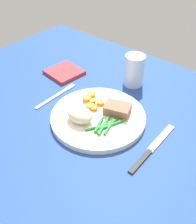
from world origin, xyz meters
TOP-DOWN VIEW (x-y plane):
  - dining_table at (0.00, 0.00)cm, footprint 120.00×90.00cm
  - dinner_plate at (-0.02, 1.94)cm, footprint 26.83×26.83cm
  - meat_portion at (3.60, 6.16)cm, footprint 8.40×7.06cm
  - mashed_potatoes at (-2.44, -2.89)cm, footprint 7.72×5.75cm
  - carrot_slices at (-4.77, 4.86)cm, footprint 7.07×7.25cm
  - green_beans at (4.39, -0.49)cm, footprint 6.40×9.99cm
  - fork at (-17.22, 1.68)cm, footprint 1.44×16.60cm
  - knife at (17.73, 1.65)cm, footprint 1.70×20.50cm
  - water_glass at (-2.43, 23.43)cm, footprint 6.53×6.53cm
  - napkin at (-25.04, 13.29)cm, footprint 12.56×12.21cm

SIDE VIEW (x-z plane):
  - dining_table at x=0.00cm, z-range 0.00..2.00cm
  - knife at x=17.73cm, z-range 1.88..2.52cm
  - fork at x=-17.22cm, z-range 2.00..2.40cm
  - napkin at x=-25.04cm, z-range 2.00..3.22cm
  - dinner_plate at x=-0.02cm, z-range 2.00..3.60cm
  - green_beans at x=4.39cm, z-range 3.55..4.41cm
  - carrot_slices at x=-4.77cm, z-range 3.51..4.76cm
  - meat_portion at x=3.60cm, z-range 3.60..6.20cm
  - mashed_potatoes at x=-2.44cm, z-range 3.60..7.48cm
  - water_glass at x=-2.43cm, z-range 1.22..11.70cm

